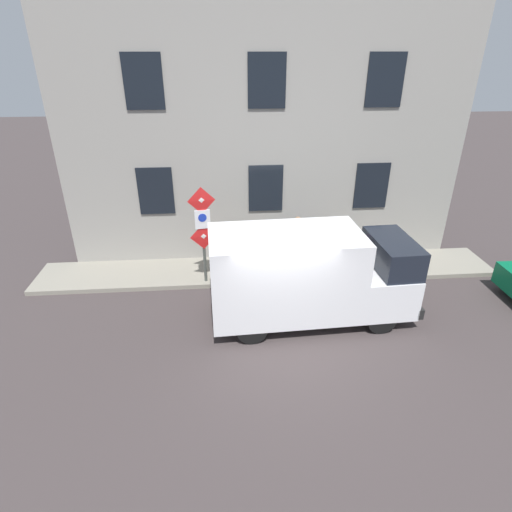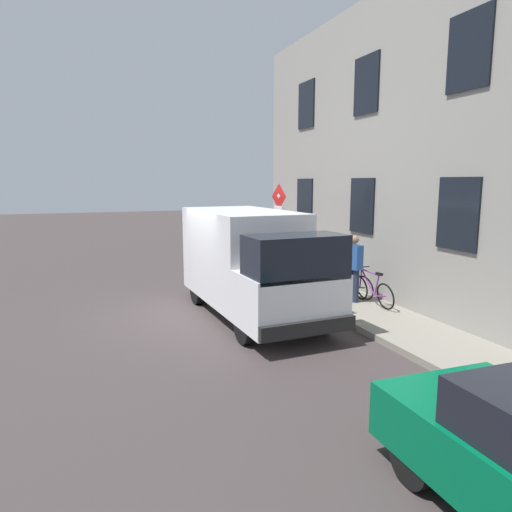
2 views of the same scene
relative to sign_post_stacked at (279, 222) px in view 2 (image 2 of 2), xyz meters
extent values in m
plane|color=#3E3535|center=(-2.81, -1.98, -1.97)|extent=(80.00, 80.00, 0.00)
cube|color=gray|center=(0.72, -1.98, -1.90)|extent=(1.85, 14.63, 0.14)
cube|color=gray|center=(1.99, -1.98, 2.00)|extent=(0.70, 12.63, 7.94)
cube|color=black|center=(1.62, -5.45, 0.57)|extent=(0.06, 1.10, 1.50)
cube|color=black|center=(1.62, -1.98, 0.57)|extent=(0.06, 1.10, 1.50)
cube|color=black|center=(1.62, 1.49, 0.57)|extent=(0.06, 1.10, 1.50)
cube|color=black|center=(1.62, -5.45, 3.75)|extent=(0.06, 1.10, 1.50)
cube|color=black|center=(1.62, -1.98, 3.75)|extent=(0.06, 1.10, 1.50)
cube|color=black|center=(1.62, 1.49, 3.75)|extent=(0.06, 1.10, 1.50)
cylinder|color=#474C47|center=(0.05, 0.01, -0.41)|extent=(0.09, 0.09, 2.85)
pyramid|color=silver|center=(-0.03, -0.01, 0.77)|extent=(0.13, 0.50, 0.50)
pyramid|color=red|center=(-0.03, 0.00, 0.77)|extent=(0.12, 0.55, 0.56)
cube|color=white|center=(-0.01, 0.00, 0.22)|extent=(0.12, 0.44, 0.56)
cylinder|color=#1933B2|center=(-0.04, 0.00, 0.28)|extent=(0.05, 0.24, 0.24)
pyramid|color=silver|center=(-0.03, -0.01, -0.33)|extent=(0.13, 0.50, 0.50)
pyramid|color=red|center=(-0.03, 0.00, -0.33)|extent=(0.12, 0.55, 0.56)
cube|color=white|center=(-1.93, -2.12, -0.56)|extent=(2.16, 3.88, 2.18)
cube|color=white|center=(-1.82, -4.72, -1.10)|extent=(2.06, 1.49, 1.10)
cube|color=black|center=(-1.81, -4.93, -0.20)|extent=(1.96, 1.06, 0.84)
cube|color=black|center=(-1.79, -5.47, -1.47)|extent=(2.01, 0.25, 0.28)
cylinder|color=black|center=(-0.95, -4.45, -1.59)|extent=(0.25, 0.77, 0.76)
cylinder|color=black|center=(-2.71, -4.52, -1.59)|extent=(0.25, 0.77, 0.76)
cylinder|color=black|center=(-1.10, -1.12, -1.59)|extent=(0.25, 0.77, 0.76)
cylinder|color=black|center=(-2.85, -1.20, -1.59)|extent=(0.25, 0.77, 0.76)
cylinder|color=black|center=(-2.50, -9.27, -1.67)|extent=(0.19, 0.60, 0.60)
torus|color=black|center=(1.08, -2.83, -1.50)|extent=(0.15, 0.66, 0.66)
torus|color=black|center=(1.11, -3.88, -1.50)|extent=(0.15, 0.66, 0.66)
cylinder|color=purple|center=(1.09, -3.16, -1.29)|extent=(0.05, 0.60, 0.60)
cylinder|color=purple|center=(1.09, -3.24, -1.02)|extent=(0.05, 0.73, 0.07)
cylinder|color=purple|center=(1.10, -3.53, -1.31)|extent=(0.04, 0.19, 0.55)
cylinder|color=purple|center=(1.10, -3.66, -1.54)|extent=(0.05, 0.43, 0.12)
cylinder|color=purple|center=(1.08, -2.85, -1.25)|extent=(0.04, 0.09, 0.50)
cube|color=black|center=(1.10, -3.60, -1.00)|extent=(0.08, 0.20, 0.06)
cylinder|color=#262626|center=(1.08, -2.88, -0.96)|extent=(0.46, 0.04, 0.03)
torus|color=black|center=(1.02, -1.87, -1.50)|extent=(0.25, 0.68, 0.66)
torus|color=black|center=(1.17, -2.91, -1.50)|extent=(0.25, 0.68, 0.66)
cylinder|color=#2C8348|center=(1.07, -2.20, -1.29)|extent=(0.12, 0.60, 0.60)
cylinder|color=#2C8348|center=(1.08, -2.28, -1.02)|extent=(0.14, 0.72, 0.07)
cylinder|color=#2C8348|center=(1.12, -2.56, -1.31)|extent=(0.06, 0.19, 0.55)
cylinder|color=#2C8348|center=(1.14, -2.70, -1.54)|extent=(0.10, 0.43, 0.12)
cylinder|color=#2C8348|center=(1.02, -1.89, -1.25)|extent=(0.05, 0.09, 0.50)
cube|color=black|center=(1.13, -2.64, -1.00)|extent=(0.11, 0.21, 0.06)
cylinder|color=#262626|center=(1.02, -1.92, -0.96)|extent=(0.46, 0.10, 0.03)
cylinder|color=#262B47|center=(0.84, -3.01, -1.41)|extent=(0.16, 0.16, 0.85)
cylinder|color=#262B47|center=(0.78, -2.84, -1.41)|extent=(0.16, 0.16, 0.85)
cube|color=#2855A0|center=(0.81, -2.92, -0.67)|extent=(0.37, 0.46, 0.62)
sphere|color=#936B4C|center=(0.81, -2.92, -0.22)|extent=(0.22, 0.22, 0.22)
camera|label=1|loc=(-11.02, -0.64, 4.56)|focal=28.82mm
camera|label=2|loc=(-5.66, -12.88, 1.24)|focal=32.51mm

